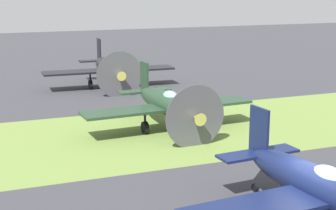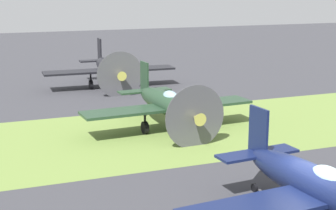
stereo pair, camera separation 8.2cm
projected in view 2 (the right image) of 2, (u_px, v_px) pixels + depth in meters
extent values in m
cube|color=olive|center=(180.00, 131.00, 29.09)|extent=(120.00, 11.00, 0.01)
ellipsoid|color=#141E47|center=(314.00, 184.00, 17.27)|extent=(1.86, 7.26, 1.31)
cube|color=#141E47|center=(323.00, 193.00, 16.93)|extent=(10.24, 2.57, 0.15)
cube|color=#141E47|center=(258.00, 133.00, 19.93)|extent=(0.20, 1.17, 2.01)
cube|color=#141E47|center=(257.00, 153.00, 20.12)|extent=(3.44, 1.21, 0.11)
ellipsoid|color=#8CB2C6|center=(328.00, 178.00, 16.61)|extent=(0.85, 1.53, 0.74)
cylinder|color=black|center=(254.00, 188.00, 20.54)|extent=(0.15, 0.35, 0.34)
ellipsoid|color=#233D28|center=(166.00, 103.00, 29.31)|extent=(1.73, 7.17, 1.29)
cube|color=#233D28|center=(169.00, 107.00, 28.98)|extent=(10.11, 2.38, 0.15)
cube|color=#233D28|center=(144.00, 78.00, 31.96)|extent=(0.17, 1.15, 1.98)
cube|color=#233D28|center=(145.00, 91.00, 32.15)|extent=(3.39, 1.14, 0.10)
cone|color=#B7B24C|center=(197.00, 118.00, 25.94)|extent=(0.71, 0.77, 0.67)
cylinder|color=#4C4C51|center=(195.00, 117.00, 26.12)|extent=(3.34, 0.25, 3.34)
ellipsoid|color=#8CB2C6|center=(171.00, 97.00, 28.65)|extent=(0.82, 1.50, 0.73)
cylinder|color=black|center=(193.00, 122.00, 29.73)|extent=(0.27, 0.72, 0.71)
cylinder|color=black|center=(194.00, 113.00, 29.61)|extent=(0.13, 0.13, 1.00)
cylinder|color=black|center=(145.00, 128.00, 28.50)|extent=(0.27, 0.72, 0.71)
cylinder|color=black|center=(145.00, 119.00, 28.38)|extent=(0.13, 0.13, 1.00)
cylinder|color=black|center=(144.00, 113.00, 32.58)|extent=(0.15, 0.34, 0.33)
ellipsoid|color=black|center=(109.00, 67.00, 41.48)|extent=(1.60, 7.48, 1.36)
cube|color=black|center=(110.00, 70.00, 41.11)|extent=(10.56, 2.20, 0.15)
cube|color=black|center=(100.00, 50.00, 44.37)|extent=(0.15, 1.21, 2.08)
cube|color=black|center=(100.00, 60.00, 44.57)|extent=(3.53, 1.10, 0.11)
cone|color=#B7B24C|center=(121.00, 75.00, 37.81)|extent=(0.72, 0.79, 0.70)
cylinder|color=#4C4C51|center=(120.00, 75.00, 38.01)|extent=(3.50, 0.16, 3.50)
ellipsoid|color=#8CB2C6|center=(110.00, 63.00, 40.77)|extent=(0.82, 1.56, 0.77)
cylinder|color=black|center=(130.00, 82.00, 41.76)|extent=(0.26, 0.75, 0.74)
cylinder|color=black|center=(130.00, 76.00, 41.64)|extent=(0.13, 0.13, 1.05)
cylinder|color=black|center=(91.00, 85.00, 40.74)|extent=(0.26, 0.75, 0.74)
cylinder|color=black|center=(91.00, 78.00, 40.62)|extent=(0.13, 0.13, 1.05)
cylinder|color=black|center=(100.00, 78.00, 45.02)|extent=(0.14, 0.35, 0.35)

